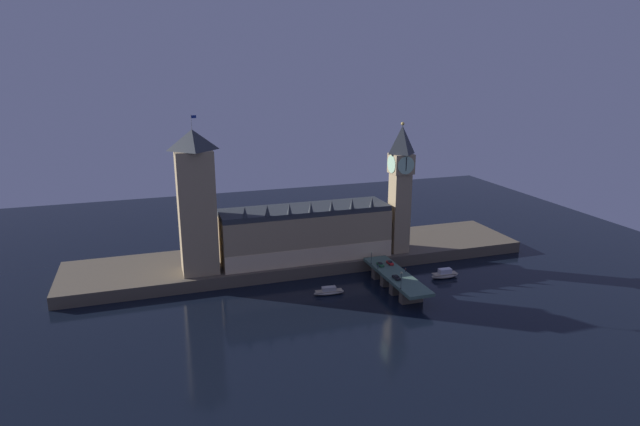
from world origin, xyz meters
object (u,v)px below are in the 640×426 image
victoria_tower (196,202)px  car_northbound_trail (396,277)px  clock_tower (400,185)px  pedestrian_mid_walk (405,270)px  car_southbound_trail (390,263)px  street_lamp_near (401,278)px  boat_downstream (445,274)px  pedestrian_far_rail (378,267)px  boat_upstream (329,292)px  street_lamp_far (371,256)px  car_northbound_lead (380,264)px

victoria_tower → car_northbound_trail: bearing=-27.1°
clock_tower → pedestrian_mid_walk: 43.78m
car_southbound_trail → car_northbound_trail: bearing=-106.4°
car_northbound_trail → car_southbound_trail: bearing=73.6°
car_southbound_trail → street_lamp_near: (-7.74, -26.42, 3.90)m
boat_downstream → pedestrian_far_rail: bearing=173.0°
victoria_tower → car_northbound_trail: size_ratio=14.40×
victoria_tower → car_southbound_trail: size_ratio=14.98×
street_lamp_near → boat_upstream: size_ratio=0.55×
clock_tower → street_lamp_near: clock_tower is taller
pedestrian_far_rail → street_lamp_near: 23.46m
street_lamp_far → boat_downstream: bearing=-17.6°
car_northbound_trail → pedestrian_far_rail: size_ratio=2.59×
clock_tower → boat_downstream: size_ratio=4.77×
street_lamp_near → street_lamp_far: size_ratio=1.20×
car_southbound_trail → pedestrian_mid_walk: pedestrian_mid_walk is taller
victoria_tower → pedestrian_far_rail: (73.80, -25.70, -28.78)m
car_northbound_trail → boat_upstream: car_northbound_trail is taller
pedestrian_far_rail → pedestrian_mid_walk: bearing=-36.1°
victoria_tower → boat_upstream: victoria_tower is taller
victoria_tower → street_lamp_near: (73.40, -48.87, -25.17)m
victoria_tower → street_lamp_far: size_ratio=11.14×
car_northbound_trail → street_lamp_far: street_lamp_far is taller
car_northbound_trail → boat_upstream: (-26.75, 8.68, -6.30)m
car_northbound_lead → boat_upstream: size_ratio=0.34×
victoria_tower → street_lamp_near: victoria_tower is taller
car_northbound_trail → victoria_tower: bearing=152.9°
car_northbound_trail → boat_downstream: 31.13m
car_northbound_trail → pedestrian_far_rail: 13.58m
car_northbound_trail → pedestrian_mid_walk: size_ratio=2.74×
clock_tower → car_northbound_lead: clock_tower is taller
car_northbound_trail → boat_downstream: (29.04, 9.50, -5.95)m
street_lamp_near → boat_downstream: street_lamp_near is taller
pedestrian_far_rail → street_lamp_far: 6.90m
car_southbound_trail → street_lamp_far: size_ratio=0.74×
car_northbound_lead → street_lamp_far: (-2.85, 3.57, 3.14)m
car_northbound_trail → boat_upstream: size_ratio=0.35×
clock_tower → street_lamp_far: 38.25m
street_lamp_near → pedestrian_far_rail: bearing=89.0°
pedestrian_far_rail → boat_downstream: bearing=-7.0°
victoria_tower → car_northbound_lead: victoria_tower is taller
car_northbound_trail → street_lamp_far: size_ratio=0.77×
victoria_tower → boat_downstream: 114.82m
car_northbound_lead → pedestrian_mid_walk: pedestrian_mid_walk is taller
boat_downstream → car_northbound_lead: bearing=167.3°
street_lamp_near → boat_upstream: (-23.90, 18.50, -10.18)m
pedestrian_far_rail → boat_upstream: 25.60m
clock_tower → boat_upstream: size_ratio=4.68×
victoria_tower → car_southbound_trail: 89.07m
street_lamp_far → boat_downstream: 34.67m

